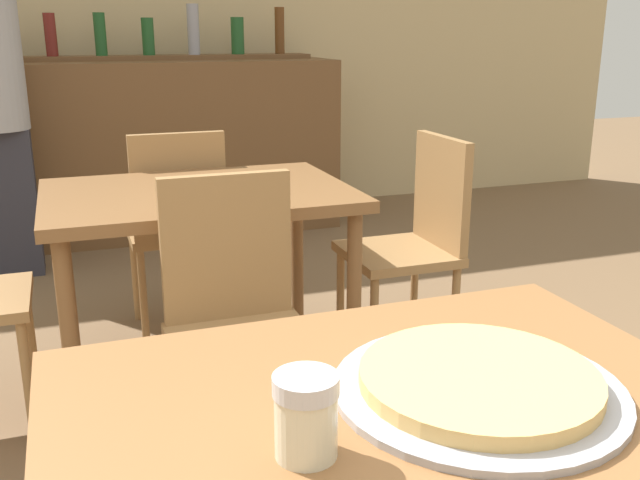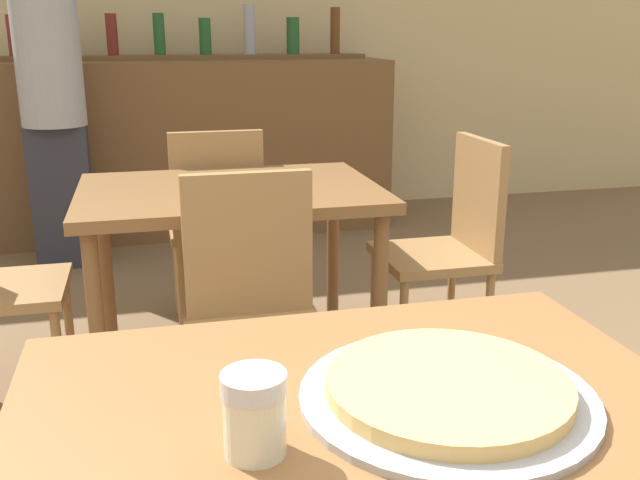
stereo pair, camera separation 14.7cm
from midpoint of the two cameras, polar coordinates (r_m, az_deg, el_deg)
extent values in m
cube|color=#D1B784|center=(5.19, -16.69, 16.99)|extent=(8.00, 0.05, 2.80)
cube|color=brown|center=(1.02, 2.98, -15.27)|extent=(0.99, 0.82, 0.04)
cylinder|color=brown|center=(1.67, 12.56, -17.70)|extent=(0.05, 0.05, 0.74)
cube|color=brown|center=(2.50, -11.41, 3.52)|extent=(1.03, 0.74, 0.04)
cylinder|color=brown|center=(2.30, -21.05, -8.55)|extent=(0.05, 0.05, 0.73)
cylinder|color=brown|center=(2.43, 0.98, -6.01)|extent=(0.05, 0.05, 0.73)
cylinder|color=brown|center=(2.88, -20.94, -3.50)|extent=(0.05, 0.05, 0.73)
cylinder|color=brown|center=(2.99, -3.24, -1.69)|extent=(0.05, 0.05, 0.73)
cube|color=brown|center=(4.74, -15.46, 6.91)|extent=(2.60, 0.56, 1.11)
cube|color=brown|center=(4.83, -16.13, 13.82)|extent=(2.39, 0.24, 0.03)
cylinder|color=maroon|center=(4.81, -21.62, 15.02)|extent=(0.07, 0.07, 0.25)
cylinder|color=#1E5123|center=(4.82, -18.05, 15.38)|extent=(0.07, 0.07, 0.26)
cylinder|color=#1E5123|center=(4.84, -14.48, 15.49)|extent=(0.08, 0.08, 0.23)
cylinder|color=#9999A3|center=(4.87, -10.99, 16.21)|extent=(0.08, 0.08, 0.32)
cylinder|color=#1E5123|center=(4.93, -7.50, 15.90)|extent=(0.09, 0.09, 0.24)
cylinder|color=#5B3314|center=(5.00, -4.13, 16.37)|extent=(0.07, 0.07, 0.30)
cube|color=olive|center=(2.01, -8.20, -8.43)|extent=(0.40, 0.40, 0.04)
cube|color=olive|center=(2.09, -9.49, -0.59)|extent=(0.38, 0.04, 0.43)
cylinder|color=olive|center=(1.95, -11.95, -17.36)|extent=(0.03, 0.03, 0.44)
cylinder|color=olive|center=(2.01, -1.96, -15.87)|extent=(0.03, 0.03, 0.44)
cylinder|color=olive|center=(2.24, -13.22, -12.66)|extent=(0.03, 0.03, 0.44)
cylinder|color=olive|center=(2.30, -4.61, -11.55)|extent=(0.03, 0.03, 0.44)
cube|color=olive|center=(3.17, -12.82, 0.68)|extent=(0.40, 0.40, 0.04)
cube|color=olive|center=(2.94, -12.65, 4.17)|extent=(0.38, 0.04, 0.43)
cylinder|color=olive|center=(3.42, -10.12, -2.13)|extent=(0.03, 0.03, 0.44)
cylinder|color=olive|center=(3.38, -15.79, -2.71)|extent=(0.03, 0.03, 0.44)
cylinder|color=olive|center=(3.10, -9.02, -4.03)|extent=(0.03, 0.03, 0.44)
cylinder|color=olive|center=(3.06, -15.29, -4.69)|extent=(0.03, 0.03, 0.44)
cylinder|color=olive|center=(2.50, -23.92, -10.55)|extent=(0.03, 0.03, 0.44)
cylinder|color=olive|center=(2.81, -23.52, -7.50)|extent=(0.03, 0.03, 0.44)
cube|color=olive|center=(2.78, 4.70, -1.13)|extent=(0.40, 0.40, 0.04)
cube|color=olive|center=(2.80, 8.22, 3.82)|extent=(0.04, 0.38, 0.43)
cylinder|color=olive|center=(2.95, 0.21, -4.91)|extent=(0.03, 0.03, 0.44)
cylinder|color=olive|center=(2.66, 2.73, -7.42)|extent=(0.03, 0.03, 0.44)
cylinder|color=olive|center=(3.08, 6.19, -4.10)|extent=(0.03, 0.03, 0.44)
cylinder|color=olive|center=(2.80, 9.23, -6.38)|extent=(0.03, 0.03, 0.44)
cylinder|color=#A3A3A8|center=(1.09, 8.71, -11.82)|extent=(0.43, 0.43, 0.01)
cylinder|color=#E0B266|center=(1.08, 8.75, -10.98)|extent=(0.35, 0.35, 0.02)
cylinder|color=beige|center=(0.92, -5.85, -14.61)|extent=(0.08, 0.08, 0.09)
cylinder|color=silver|center=(0.89, -5.96, -11.57)|extent=(0.08, 0.08, 0.02)
cube|color=#2D2D38|center=(4.21, -24.77, 2.64)|extent=(0.32, 0.18, 0.79)
camera|label=1|loc=(0.07, -92.86, -0.85)|focal=40.00mm
camera|label=2|loc=(0.07, 87.14, 0.85)|focal=40.00mm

